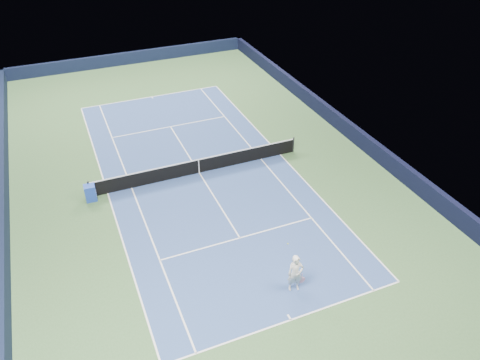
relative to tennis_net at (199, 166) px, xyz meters
name	(u,v)px	position (x,y,z in m)	size (l,w,h in m)	color
ground	(199,173)	(0.00, 0.00, -0.50)	(40.00, 40.00, 0.00)	#385C32
wall_far	(130,58)	(0.00, 19.82, 0.05)	(22.00, 0.35, 1.10)	#101732
wall_right	(352,132)	(10.82, 0.00, 0.05)	(0.35, 40.00, 1.10)	black
wall_left	(3,208)	(-10.82, 0.00, 0.05)	(0.35, 40.00, 1.10)	#101932
court_surface	(199,173)	(0.00, 0.00, -0.50)	(10.97, 23.77, 0.01)	navy
baseline_far	(152,97)	(0.00, 11.88, -0.50)	(10.97, 0.08, 0.00)	white
baseline_near	(291,320)	(0.00, -11.88, -0.50)	(10.97, 0.08, 0.00)	white
sideline_doubles_right	(280,154)	(5.49, 0.00, -0.50)	(0.08, 23.77, 0.00)	white
sideline_doubles_left	(108,193)	(-5.49, 0.00, -0.50)	(0.08, 23.77, 0.00)	white
sideline_singles_right	(261,159)	(4.12, 0.00, -0.50)	(0.08, 23.77, 0.00)	white
sideline_singles_left	(132,188)	(-4.12, 0.00, -0.50)	(0.08, 23.77, 0.00)	white
service_line_far	(170,127)	(0.00, 6.40, -0.50)	(8.23, 0.08, 0.00)	white
service_line_near	(240,238)	(0.00, -6.40, -0.50)	(8.23, 0.08, 0.00)	white
center_service_line	(199,173)	(0.00, 0.00, -0.50)	(0.08, 12.80, 0.00)	white
center_mark_far	(152,97)	(0.00, 11.73, -0.50)	(0.08, 0.30, 0.00)	white
center_mark_near	(289,317)	(0.00, -11.73, -0.50)	(0.08, 0.30, 0.00)	white
tennis_net	(199,166)	(0.00, 0.00, 0.00)	(12.90, 0.10, 1.07)	black
sponsor_cube	(90,193)	(-6.40, -0.27, -0.02)	(0.61, 0.56, 0.97)	#1D3FB1
tennis_player	(295,273)	(0.93, -10.42, 0.44)	(0.88, 1.34, 1.90)	silver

